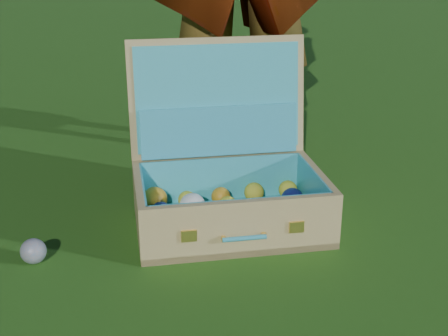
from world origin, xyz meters
The scene contains 3 objects.
ground centered at (0.00, 0.00, 0.00)m, with size 60.00×60.00×0.00m, color #215114.
stray_ball centered at (-0.35, -0.04, 0.03)m, with size 0.07×0.07×0.07m, color #386892.
suitcase centered at (0.20, 0.09, 0.14)m, with size 0.57×0.48×0.51m.
Camera 1 is at (-0.23, -1.54, 0.82)m, focal length 50.00 mm.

